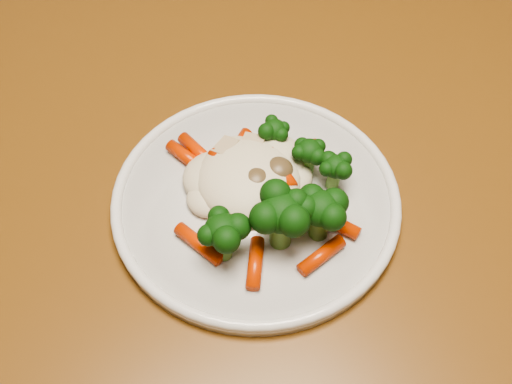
# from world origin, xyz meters

# --- Properties ---
(dining_table) EXTENTS (1.26, 0.93, 0.75)m
(dining_table) POSITION_xyz_m (-0.04, 0.07, 0.65)
(dining_table) COLOR brown
(dining_table) RESTS_ON ground
(plate) EXTENTS (0.26, 0.26, 0.01)m
(plate) POSITION_xyz_m (-0.03, 0.06, 0.76)
(plate) COLOR silver
(plate) RESTS_ON dining_table
(meal) EXTENTS (0.17, 0.19, 0.05)m
(meal) POSITION_xyz_m (-0.02, 0.05, 0.78)
(meal) COLOR beige
(meal) RESTS_ON plate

